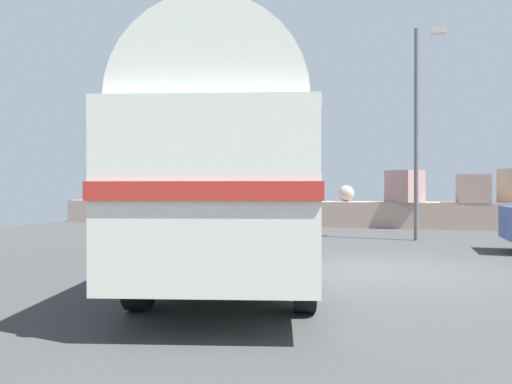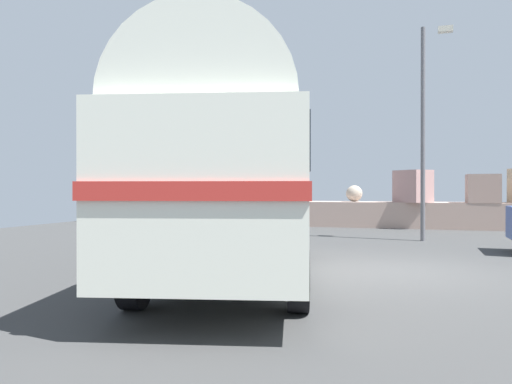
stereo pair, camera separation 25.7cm
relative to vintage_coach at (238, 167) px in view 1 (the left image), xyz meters
name	(u,v)px [view 1 (the left image)]	position (x,y,z in m)	size (l,w,h in m)	color
ground	(393,271)	(2.78, 1.51, -2.04)	(32.00, 26.00, 0.02)	#393A3A
breakwater	(396,210)	(2.86, 13.29, -1.28)	(31.36, 2.40, 2.48)	tan
vintage_coach	(238,167)	(0.00, 0.00, 0.00)	(4.28, 8.90, 3.70)	black
lamp_post	(419,122)	(3.56, 7.72, 1.73)	(0.95, 0.28, 6.74)	#5B5B60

